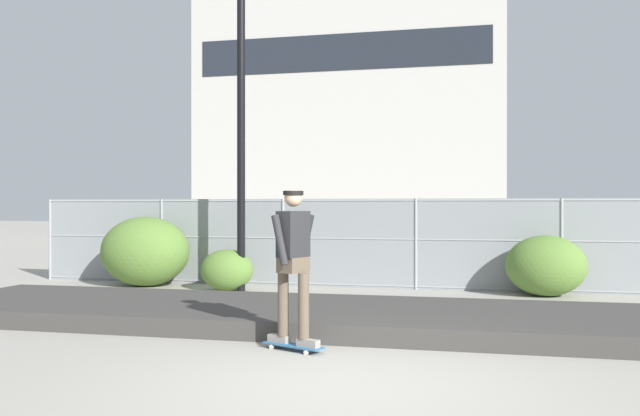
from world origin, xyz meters
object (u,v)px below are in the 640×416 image
(street_lamp, at_px, (241,51))
(skateboard, at_px, (293,346))
(shrub_center, at_px, (227,270))
(shrub_right, at_px, (546,266))
(parked_car_near, at_px, (313,239))
(shrub_left, at_px, (145,251))
(skater, at_px, (293,255))

(street_lamp, bearing_deg, skateboard, -63.88)
(shrub_center, xyz_separation_m, shrub_right, (6.14, 0.58, 0.16))
(street_lamp, bearing_deg, parked_car_near, 84.24)
(skateboard, relative_size, shrub_left, 0.43)
(shrub_left, distance_m, shrub_center, 2.02)
(shrub_left, bearing_deg, parked_car_near, 54.86)
(skateboard, xyz_separation_m, shrub_left, (-4.74, 5.40, 0.68))
(skateboard, height_order, parked_car_near, parked_car_near)
(street_lamp, height_order, shrub_right, street_lamp)
(skater, distance_m, street_lamp, 6.67)
(shrub_center, bearing_deg, parked_car_near, 79.77)
(skater, height_order, parked_car_near, skater)
(skater, height_order, shrub_left, skater)
(shrub_left, height_order, shrub_right, shrub_left)
(shrub_right, bearing_deg, skateboard, -120.66)
(shrub_center, bearing_deg, shrub_left, 170.61)
(skateboard, xyz_separation_m, street_lamp, (-2.46, 5.01, 4.72))
(skater, relative_size, shrub_center, 1.71)
(shrub_left, xyz_separation_m, shrub_center, (1.96, -0.32, -0.32))
(skater, distance_m, parked_car_near, 9.49)
(street_lamp, relative_size, shrub_left, 4.11)
(parked_car_near, bearing_deg, shrub_left, -125.14)
(shrub_center, bearing_deg, skater, -61.28)
(skater, height_order, street_lamp, street_lamp)
(street_lamp, distance_m, parked_car_near, 5.81)
(shrub_right, bearing_deg, street_lamp, -173.60)
(street_lamp, height_order, parked_car_near, street_lamp)
(shrub_center, bearing_deg, street_lamp, -11.82)
(street_lamp, xyz_separation_m, shrub_right, (5.81, 0.65, -4.20))
(skater, height_order, shrub_right, skater)
(shrub_left, bearing_deg, shrub_center, -9.39)
(street_lamp, relative_size, shrub_right, 5.27)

